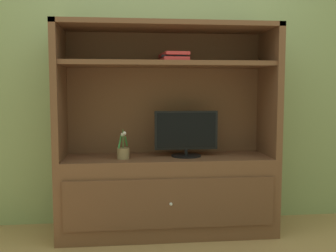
{
  "coord_description": "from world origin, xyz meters",
  "views": [
    {
      "loc": [
        -0.31,
        -2.62,
        1.15
      ],
      "look_at": [
        0.0,
        0.35,
        0.87
      ],
      "focal_mm": 41.09,
      "sensor_mm": 36.0,
      "label": 1
    }
  ],
  "objects_px": {
    "tv_monitor": "(186,134)",
    "potted_plant": "(123,152)",
    "magazine_stack": "(173,58)",
    "media_console": "(167,169)"
  },
  "relations": [
    {
      "from": "media_console",
      "to": "potted_plant",
      "type": "xyz_separation_m",
      "value": [
        -0.35,
        -0.08,
        0.16
      ]
    },
    {
      "from": "media_console",
      "to": "tv_monitor",
      "type": "height_order",
      "value": "media_console"
    },
    {
      "from": "media_console",
      "to": "tv_monitor",
      "type": "xyz_separation_m",
      "value": [
        0.15,
        -0.01,
        0.29
      ]
    },
    {
      "from": "media_console",
      "to": "magazine_stack",
      "type": "relative_size",
      "value": 4.72
    },
    {
      "from": "magazine_stack",
      "to": "potted_plant",
      "type": "bearing_deg",
      "value": -170.3
    },
    {
      "from": "potted_plant",
      "to": "magazine_stack",
      "type": "relative_size",
      "value": 0.63
    },
    {
      "from": "tv_monitor",
      "to": "potted_plant",
      "type": "relative_size",
      "value": 2.22
    },
    {
      "from": "media_console",
      "to": "magazine_stack",
      "type": "distance_m",
      "value": 0.89
    },
    {
      "from": "potted_plant",
      "to": "magazine_stack",
      "type": "xyz_separation_m",
      "value": [
        0.4,
        0.07,
        0.73
      ]
    },
    {
      "from": "potted_plant",
      "to": "magazine_stack",
      "type": "distance_m",
      "value": 0.83
    }
  ]
}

